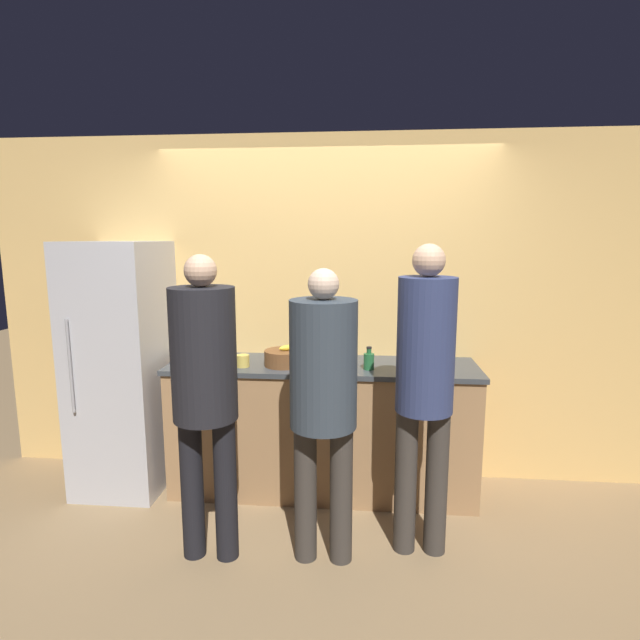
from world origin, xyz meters
name	(u,v)px	position (x,y,z in m)	size (l,w,h in m)	color
ground_plane	(318,513)	(0.00, 0.00, 0.00)	(14.00, 14.00, 0.00)	#8C704C
wall_back	(326,310)	(0.00, 0.66, 1.30)	(5.20, 0.06, 2.60)	#E0B266
counter	(323,426)	(0.00, 0.35, 0.48)	(2.20, 0.64, 0.96)	#9E754C
refrigerator	(123,367)	(-1.47, 0.29, 0.91)	(0.61, 0.71, 1.82)	#B7B7BC
person_left	(205,381)	(-0.58, -0.51, 1.06)	(0.36, 0.36, 1.76)	black
person_center	(323,389)	(0.08, -0.48, 1.02)	(0.37, 0.37, 1.69)	#38332D
person_right	(425,377)	(0.64, -0.35, 1.07)	(0.33, 0.33, 1.82)	#38332D
fruit_bowl	(284,358)	(-0.27, 0.27, 1.01)	(0.28, 0.28, 0.15)	brown
utensil_crock	(428,350)	(0.77, 0.54, 1.03)	(0.13, 0.13, 0.30)	#ADA393
bottle_green	(369,361)	(0.33, 0.21, 1.02)	(0.07, 0.07, 0.16)	#236033
bottle_dark	(313,356)	(-0.05, 0.18, 1.05)	(0.06, 0.06, 0.23)	#333338
cup_yellow	(243,361)	(-0.55, 0.20, 1.00)	(0.09, 0.09, 0.08)	gold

